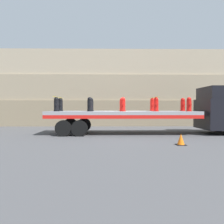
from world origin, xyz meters
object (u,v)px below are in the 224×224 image
flatbed_trailer (114,115)px  fire_hydrant_red_near_2 (123,104)px  fire_hydrant_red_far_4 (183,105)px  traffic_cone (181,140)px  fire_hydrant_red_far_3 (152,105)px  truck_cab (222,110)px  fire_hydrant_black_far_1 (91,105)px  fire_hydrant_black_near_0 (56,104)px  fire_hydrant_red_near_3 (156,104)px  fire_hydrant_red_near_4 (189,104)px  fire_hydrant_red_far_2 (122,105)px  fire_hydrant_black_near_1 (90,104)px  fire_hydrant_black_far_0 (61,105)px

flatbed_trailer → fire_hydrant_red_near_2: (0.50, -0.54, 0.65)m
fire_hydrant_red_far_4 → traffic_cone: (-1.61, -4.55, -1.54)m
fire_hydrant_red_far_3 → truck_cab: bearing=-7.4°
truck_cab → flatbed_trailer: bearing=180.0°
truck_cab → fire_hydrant_black_far_1: 8.08m
fire_hydrant_black_near_0 → fire_hydrant_red_near_3: same height
flatbed_trailer → fire_hydrant_red_far_3: (2.43, 0.54, 0.65)m
fire_hydrant_red_near_3 → fire_hydrant_red_far_3: bearing=90.0°
fire_hydrant_red_near_4 → fire_hydrant_red_far_4: (0.00, 1.08, 0.00)m
truck_cab → fire_hydrant_red_far_4: (-2.25, 0.54, 0.34)m
fire_hydrant_red_near_2 → fire_hydrant_red_far_3: bearing=29.2°
flatbed_trailer → fire_hydrant_red_far_4: fire_hydrant_red_far_4 is taller
truck_cab → fire_hydrant_black_far_1: size_ratio=3.44×
fire_hydrant_red_far_2 → fire_hydrant_red_near_3: 2.22m
fire_hydrant_black_near_0 → fire_hydrant_red_far_2: size_ratio=1.00×
fire_hydrant_black_far_1 → fire_hydrant_red_far_2: 1.94m
fire_hydrant_black_near_1 → fire_hydrant_red_far_2: same height
fire_hydrant_black_far_1 → traffic_cone: bearing=-47.3°
fire_hydrant_red_near_2 → fire_hydrant_red_far_2: 1.08m
flatbed_trailer → fire_hydrant_black_far_1: size_ratio=10.84×
fire_hydrant_black_far_1 → fire_hydrant_red_far_4: 5.81m
flatbed_trailer → fire_hydrant_red_near_3: (2.43, -0.54, 0.65)m
flatbed_trailer → fire_hydrant_black_near_0: (-3.37, -0.54, 0.65)m
flatbed_trailer → traffic_cone: (2.75, -4.01, -0.89)m
flatbed_trailer → fire_hydrant_black_far_1: (-1.44, 0.54, 0.65)m
truck_cab → fire_hydrant_red_near_3: (-4.19, -0.54, 0.34)m
flatbed_trailer → fire_hydrant_black_far_0: 3.48m
flatbed_trailer → fire_hydrant_red_near_4: (4.37, -0.54, 0.65)m
fire_hydrant_red_near_2 → fire_hydrant_red_near_3: bearing=0.0°
truck_cab → fire_hydrant_black_near_0: (-9.99, -0.54, 0.34)m
fire_hydrant_black_near_0 → fire_hydrant_red_near_3: bearing=0.0°
fire_hydrant_black_far_0 → fire_hydrant_red_far_2: size_ratio=1.00×
fire_hydrant_black_far_1 → fire_hydrant_red_near_4: (5.81, -1.08, 0.00)m
fire_hydrant_red_far_3 → fire_hydrant_black_near_0: bearing=-169.5°
fire_hydrant_red_near_2 → fire_hydrant_red_far_3: same height
fire_hydrant_black_far_1 → traffic_cone: 6.37m
fire_hydrant_black_near_0 → fire_hydrant_red_far_3: 5.91m
fire_hydrant_red_near_2 → fire_hydrant_red_near_4: 3.87m
truck_cab → fire_hydrant_red_near_3: size_ratio=3.44×
fire_hydrant_red_far_2 → traffic_cone: fire_hydrant_red_far_2 is taller
fire_hydrant_black_far_0 → fire_hydrant_red_far_3: size_ratio=1.00×
flatbed_trailer → fire_hydrant_red_near_2: bearing=-47.5°
fire_hydrant_black_far_0 → fire_hydrant_red_near_3: 5.91m
fire_hydrant_black_near_1 → fire_hydrant_red_far_2: bearing=29.2°
fire_hydrant_black_near_1 → fire_hydrant_red_far_4: bearing=10.5°
fire_hydrant_black_near_1 → fire_hydrant_red_near_2: same height
truck_cab → fire_hydrant_black_near_1: (-8.06, -0.54, 0.34)m
fire_hydrant_red_far_2 → fire_hydrant_black_far_1: bearing=180.0°
truck_cab → flatbed_trailer: truck_cab is taller
fire_hydrant_black_near_1 → fire_hydrant_black_far_1: 1.08m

